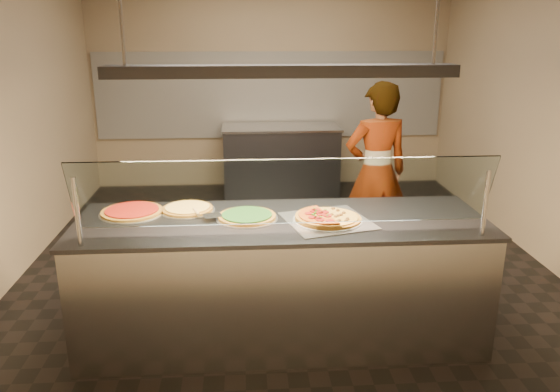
{
  "coord_description": "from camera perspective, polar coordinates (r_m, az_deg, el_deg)",
  "views": [
    {
      "loc": [
        -0.4,
        -4.8,
        2.22
      ],
      "look_at": [
        -0.14,
        -0.94,
        1.02
      ],
      "focal_mm": 35.0,
      "sensor_mm": 36.0,
      "label": 1
    }
  ],
  "objects": [
    {
      "name": "serving_counter",
      "position": [
        4.02,
        0.17,
        -8.68
      ],
      "size": [
        2.89,
        0.94,
        0.93
      ],
      "color": "#B7B7BC",
      "rests_on": "ground"
    },
    {
      "name": "wall_back",
      "position": [
        7.86,
        -0.99,
        11.97
      ],
      "size": [
        5.0,
        0.02,
        3.0
      ],
      "primitive_type": "cube",
      "color": "#978261",
      "rests_on": "ground"
    },
    {
      "name": "pizza_spatula",
      "position": [
        3.92,
        -8.06,
        -1.76
      ],
      "size": [
        0.23,
        0.22,
        0.02
      ],
      "color": "#B7B7BC",
      "rests_on": "pizza_spinach"
    },
    {
      "name": "half_pizza_sausage",
      "position": [
        3.83,
        6.64,
        -2.2
      ],
      "size": [
        0.34,
        0.5,
        0.04
      ],
      "color": "brown",
      "rests_on": "perforated_tray"
    },
    {
      "name": "half_pizza_pepperoni",
      "position": [
        3.79,
        3.39,
        -2.18
      ],
      "size": [
        0.34,
        0.5,
        0.05
      ],
      "color": "brown",
      "rests_on": "perforated_tray"
    },
    {
      "name": "tile_band",
      "position": [
        7.85,
        -0.98,
        10.49
      ],
      "size": [
        4.9,
        0.02,
        1.2
      ],
      "primitive_type": "cube",
      "color": "silver",
      "rests_on": "wall_back"
    },
    {
      "name": "pizza_spinach",
      "position": [
        3.86,
        -3.47,
        -2.1
      ],
      "size": [
        0.44,
        0.44,
        0.03
      ],
      "color": "silver",
      "rests_on": "serving_counter"
    },
    {
      "name": "wall_front",
      "position": [
        1.98,
        8.11,
        -4.45
      ],
      "size": [
        5.0,
        0.02,
        3.0
      ],
      "primitive_type": "cube",
      "color": "#978261",
      "rests_on": "ground"
    },
    {
      "name": "pizza_tomato",
      "position": [
        4.11,
        -15.2,
        -1.52
      ],
      "size": [
        0.47,
        0.47,
        0.03
      ],
      "color": "silver",
      "rests_on": "serving_counter"
    },
    {
      "name": "perforated_tray",
      "position": [
        3.82,
        5.0,
        -2.52
      ],
      "size": [
        0.67,
        0.67,
        0.01
      ],
      "color": "silver",
      "rests_on": "serving_counter"
    },
    {
      "name": "worker",
      "position": [
        5.38,
        10.02,
        2.46
      ],
      "size": [
        0.7,
        0.51,
        1.75
      ],
      "primitive_type": "imported",
      "rotation": [
        0.0,
        0.0,
        3.3
      ],
      "color": "#3E3849",
      "rests_on": "ground"
    },
    {
      "name": "pizza_cheese",
      "position": [
        4.08,
        -9.64,
        -1.28
      ],
      "size": [
        0.4,
        0.4,
        0.03
      ],
      "color": "silver",
      "rests_on": "serving_counter"
    },
    {
      "name": "ground",
      "position": [
        5.31,
        0.78,
        -7.61
      ],
      "size": [
        5.0,
        6.0,
        0.02
      ],
      "primitive_type": "cube",
      "color": "black",
      "rests_on": "ground"
    },
    {
      "name": "sneeze_guard",
      "position": [
        3.42,
        0.59,
        0.3
      ],
      "size": [
        2.65,
        0.18,
        0.54
      ],
      "color": "#B7B7BC",
      "rests_on": "serving_counter"
    },
    {
      "name": "prep_table",
      "position": [
        7.58,
        0.09,
        3.84
      ],
      "size": [
        1.6,
        0.74,
        0.93
      ],
      "color": "#38383D",
      "rests_on": "ground"
    },
    {
      "name": "heat_lamp_housing",
      "position": [
        3.63,
        0.19,
        12.92
      ],
      "size": [
        2.3,
        0.18,
        0.08
      ],
      "primitive_type": "cube",
      "color": "#38383D",
      "rests_on": "ceiling"
    }
  ]
}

